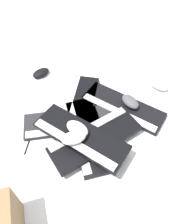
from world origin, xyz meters
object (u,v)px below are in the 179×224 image
Objects in this scene: mouse_1 at (77,128)px; mouse_2 at (41,73)px; mouse_4 at (159,85)px; keyboard_1 at (88,134)px; keyboard_2 at (123,107)px; mouse_0 at (130,101)px; keyboard_3 at (79,105)px; keyboard_5 at (81,136)px; mouse_3 at (74,138)px; keyboard_4 at (95,138)px; keyboard_0 at (68,122)px.

mouse_1 reaches higher than mouse_2.
mouse_4 is (-0.55, -0.22, -0.09)m from mouse_1.
mouse_4 is at bearing -158.06° from keyboard_1.
keyboard_2 is at bearing -154.28° from keyboard_1.
keyboard_1 is 4.05× the size of mouse_0.
keyboard_5 is at bearing 77.70° from keyboard_3.
mouse_2 is at bearing -73.11° from keyboard_1.
mouse_3 is (0.03, 0.04, 0.00)m from mouse_1.
mouse_2 reaches higher than keyboard_3.
mouse_0 reaches higher than mouse_4.
mouse_2 is (0.42, -0.40, -0.03)m from mouse_0.
keyboard_1 is 0.19m from keyboard_3.
keyboard_4 is at bearing -95.04° from mouse_4.
keyboard_3 is 4.19× the size of mouse_0.
mouse_3 is at bearing -67.87° from mouse_1.
mouse_4 reaches higher than keyboard_0.
keyboard_4 reaches higher than keyboard_2.
keyboard_0 is at bearing -77.25° from keyboard_5.
mouse_2 is (0.17, -0.55, -0.02)m from keyboard_4.
mouse_1 reaches higher than keyboard_0.
keyboard_4 is 4.22× the size of mouse_1.
keyboard_3 is 0.35m from mouse_2.
mouse_0 is (-0.26, 0.08, 0.04)m from keyboard_3.
mouse_3 is (0.00, 0.16, 0.10)m from keyboard_0.
keyboard_2 is 3.93× the size of mouse_2.
keyboard_1 is 4.05× the size of mouse_3.
keyboard_3 is 1.06× the size of keyboard_5.
mouse_0 reaches higher than keyboard_4.
mouse_2 is 0.71m from mouse_4.
keyboard_0 is 4.14× the size of mouse_4.
keyboard_1 is 4.05× the size of mouse_2.
mouse_4 is at bearing -155.96° from keyboard_5.
keyboard_0 is 0.98× the size of keyboard_4.
mouse_3 is (0.10, 0.01, 0.07)m from keyboard_4.
mouse_3 is (0.09, 0.25, 0.10)m from keyboard_3.
keyboard_2 is 3.93× the size of mouse_0.
keyboard_4 is at bearing 123.56° from keyboard_0.
keyboard_1 is at bearing -98.45° from mouse_2.
mouse_2 is (0.08, -0.41, 0.01)m from keyboard_0.
mouse_3 is at bearing 30.35° from keyboard_5.
keyboard_2 is 0.26m from keyboard_4.
mouse_0 is 0.39m from mouse_3.
keyboard_2 is (-0.23, -0.11, 0.00)m from keyboard_1.
mouse_0 is at bearing -154.39° from keyboard_5.
keyboard_3 is 0.99× the size of keyboard_4.
mouse_3 is at bearing -80.79° from mouse_0.
keyboard_4 is at bearing 37.80° from keyboard_2.
mouse_1 is at bearing 24.63° from keyboard_2.
keyboard_4 is at bearing 110.45° from keyboard_1.
mouse_1 reaches higher than mouse_4.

